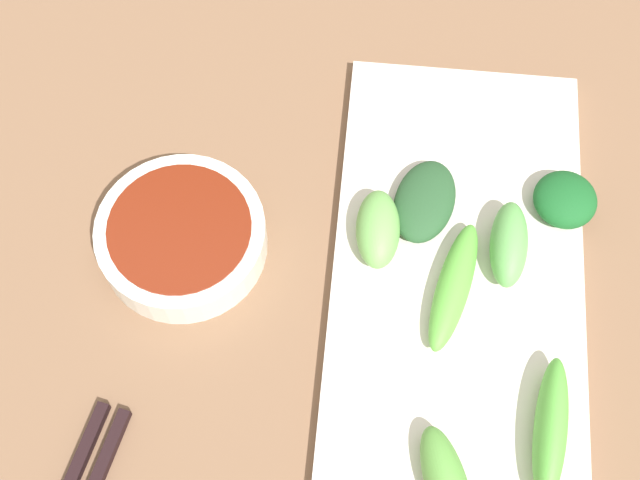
% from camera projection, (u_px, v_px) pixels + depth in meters
% --- Properties ---
extents(tabletop, '(2.10, 2.10, 0.02)m').
position_uv_depth(tabletop, '(336.00, 265.00, 0.63)').
color(tabletop, brown).
rests_on(tabletop, ground).
extents(sauce_bowl, '(0.12, 0.12, 0.03)m').
position_uv_depth(sauce_bowl, '(183.00, 233.00, 0.61)').
color(sauce_bowl, white).
rests_on(sauce_bowl, tabletop).
extents(serving_plate, '(0.18, 0.34, 0.01)m').
position_uv_depth(serving_plate, '(457.00, 269.00, 0.61)').
color(serving_plate, silver).
rests_on(serving_plate, tabletop).
extents(broccoli_stalk_0, '(0.03, 0.07, 0.03)m').
position_uv_depth(broccoli_stalk_0, '(509.00, 244.00, 0.60)').
color(broccoli_stalk_0, '#65B358').
rests_on(broccoli_stalk_0, serving_plate).
extents(broccoli_leafy_2, '(0.06, 0.08, 0.02)m').
position_uv_depth(broccoli_leafy_2, '(425.00, 201.00, 0.62)').
color(broccoli_leafy_2, '#27512C').
rests_on(broccoli_leafy_2, serving_plate).
extents(broccoli_stalk_3, '(0.03, 0.10, 0.03)m').
position_uv_depth(broccoli_stalk_3, '(551.00, 429.00, 0.54)').
color(broccoli_stalk_3, '#5BB542').
rests_on(broccoli_stalk_3, serving_plate).
extents(broccoli_stalk_4, '(0.05, 0.10, 0.02)m').
position_uv_depth(broccoli_stalk_4, '(454.00, 286.00, 0.59)').
color(broccoli_stalk_4, '#5FB641').
rests_on(broccoli_stalk_4, serving_plate).
extents(broccoli_stalk_5, '(0.03, 0.06, 0.03)m').
position_uv_depth(broccoli_stalk_5, '(378.00, 229.00, 0.60)').
color(broccoli_stalk_5, '#72B959').
rests_on(broccoli_stalk_5, serving_plate).
extents(broccoli_leafy_6, '(0.05, 0.06, 0.02)m').
position_uv_depth(broccoli_leafy_6, '(565.00, 200.00, 0.62)').
color(broccoli_leafy_6, '#195D26').
rests_on(broccoli_leafy_6, serving_plate).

